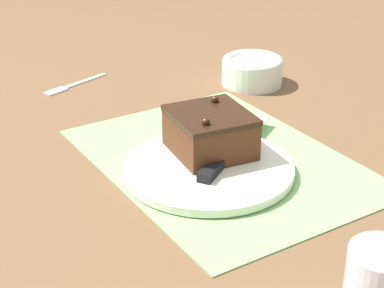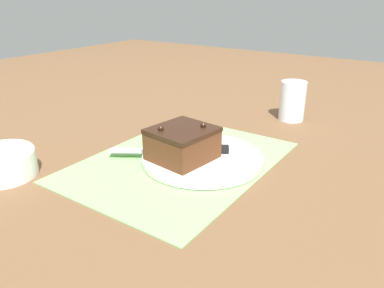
% 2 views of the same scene
% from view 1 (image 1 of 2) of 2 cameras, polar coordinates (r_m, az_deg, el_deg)
% --- Properties ---
extents(ground_plane, '(3.00, 3.00, 0.00)m').
position_cam_1_polar(ground_plane, '(0.98, 2.60, -1.55)').
color(ground_plane, brown).
extents(placemat_woven, '(0.46, 0.34, 0.00)m').
position_cam_1_polar(placemat_woven, '(0.98, 2.60, -1.44)').
color(placemat_woven, '#7AB266').
rests_on(placemat_woven, ground_plane).
extents(cake_plate, '(0.25, 0.25, 0.01)m').
position_cam_1_polar(cake_plate, '(0.94, 1.47, -2.19)').
color(cake_plate, white).
rests_on(cake_plate, placemat_woven).
extents(chocolate_cake, '(0.13, 0.13, 0.07)m').
position_cam_1_polar(chocolate_cake, '(0.96, 1.63, 1.06)').
color(chocolate_cake, '#512D19').
rests_on(chocolate_cake, cake_plate).
extents(serving_knife, '(0.15, 0.22, 0.01)m').
position_cam_1_polar(serving_knife, '(0.95, 3.02, -1.06)').
color(serving_knife, black).
rests_on(serving_knife, cake_plate).
extents(small_bowl, '(0.12, 0.12, 0.06)m').
position_cam_1_polar(small_bowl, '(1.28, 5.38, 6.58)').
color(small_bowl, white).
rests_on(small_bowl, ground_plane).
extents(dessert_fork, '(0.06, 0.15, 0.01)m').
position_cam_1_polar(dessert_fork, '(1.29, -10.69, 5.17)').
color(dessert_fork, '#B7BABF').
rests_on(dessert_fork, ground_plane).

